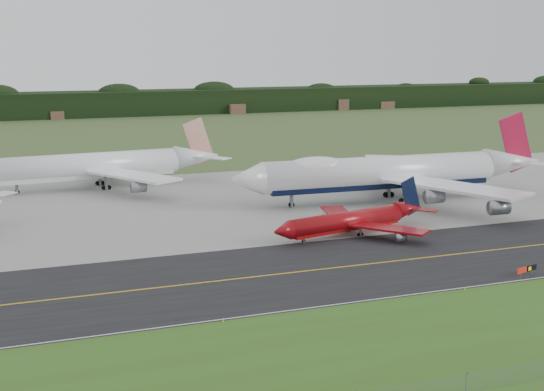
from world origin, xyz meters
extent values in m
plane|color=#3C5226|center=(0.00, 0.00, 0.00)|extent=(600.00, 600.00, 0.00)
cube|color=#37591A|center=(0.00, -35.00, 0.01)|extent=(400.00, 30.00, 0.01)
cube|color=black|center=(0.00, -4.00, 0.01)|extent=(400.00, 32.00, 0.02)
cube|color=gray|center=(0.00, 51.00, 0.01)|extent=(400.00, 78.00, 0.01)
cube|color=gold|center=(0.00, -4.00, 0.03)|extent=(400.00, 0.40, 0.00)
cube|color=silver|center=(0.00, -19.50, 0.03)|extent=(400.00, 0.25, 0.00)
cube|color=black|center=(0.00, 275.00, 6.00)|extent=(700.00, 24.00, 12.00)
cylinder|color=white|center=(19.75, 38.96, 6.68)|extent=(54.50, 9.03, 6.89)
cube|color=black|center=(19.75, 38.96, 4.44)|extent=(51.72, 7.20, 2.41)
cone|color=white|center=(-10.76, 40.17, 6.68)|extent=(7.05, 7.15, 6.89)
cone|color=white|center=(54.01, 37.60, 7.19)|extent=(14.58, 7.45, 6.89)
ellipsoid|color=white|center=(4.56, 39.56, 8.57)|extent=(14.28, 6.41, 4.39)
cube|color=white|center=(28.55, 23.24, 5.47)|extent=(20.91, 32.11, 0.59)
cube|color=white|center=(29.77, 53.93, 5.47)|extent=(22.78, 31.79, 0.59)
cube|color=#BA1538|center=(54.78, 37.57, 11.88)|extent=(9.92, 0.94, 14.28)
cylinder|color=gray|center=(24.35, 24.08, 3.59)|extent=(3.87, 3.04, 2.89)
cylinder|color=gray|center=(25.51, 53.43, 3.59)|extent=(3.87, 3.04, 2.89)
cylinder|color=gray|center=(30.04, 10.49, 3.59)|extent=(3.87, 3.04, 2.89)
cylinder|color=gray|center=(32.26, 66.53, 3.59)|extent=(3.87, 3.04, 2.89)
cylinder|color=black|center=(-0.86, 39.77, 0.62)|extent=(1.26, 0.61, 1.24)
cylinder|color=slate|center=(23.93, 35.00, 2.30)|extent=(1.00, 1.00, 4.61)
cylinder|color=black|center=(23.93, 35.00, 0.62)|extent=(1.26, 0.67, 1.24)
cylinder|color=slate|center=(24.23, 42.57, 2.30)|extent=(1.00, 1.00, 4.61)
cylinder|color=black|center=(24.23, 42.57, 0.62)|extent=(1.26, 0.67, 1.24)
cylinder|color=maroon|center=(-0.79, 13.97, 2.74)|extent=(24.95, 9.03, 3.36)
cube|color=#920A0B|center=(-0.79, 13.97, 1.65)|extent=(23.55, 7.92, 1.18)
cone|color=maroon|center=(-14.39, 10.74, 2.74)|extent=(3.80, 3.99, 3.36)
cone|color=maroon|center=(14.49, 17.61, 3.00)|extent=(7.16, 4.79, 3.36)
cube|color=maroon|center=(4.96, 8.23, 2.15)|extent=(12.11, 13.63, 0.38)
cube|color=maroon|center=(1.75, 21.69, 2.15)|extent=(7.18, 14.46, 0.38)
cube|color=black|center=(14.94, 17.72, 5.53)|extent=(5.23, 1.49, 7.65)
cylinder|color=gray|center=(5.48, 4.95, 1.24)|extent=(2.11, 1.80, 1.41)
cylinder|color=gray|center=(0.74, 24.85, 1.24)|extent=(2.11, 1.80, 1.41)
cylinder|color=black|center=(-9.98, 11.79, 0.30)|extent=(0.65, 0.41, 0.61)
cylinder|color=slate|center=(1.57, 12.63, 0.87)|extent=(0.57, 0.57, 1.73)
cylinder|color=black|center=(1.57, 12.63, 0.30)|extent=(0.66, 0.43, 0.61)
cylinder|color=slate|center=(0.71, 16.23, 0.87)|extent=(0.57, 0.57, 1.73)
cylinder|color=black|center=(0.71, 16.23, 0.30)|extent=(0.66, 0.43, 0.61)
cylinder|color=white|center=(-38.42, 77.64, 5.65)|extent=(44.06, 9.52, 6.07)
cube|color=silver|center=(-38.42, 77.64, 3.68)|extent=(41.76, 7.84, 2.13)
cone|color=white|center=(-10.88, 79.83, 6.11)|extent=(11.98, 6.97, 6.07)
cube|color=white|center=(-29.79, 65.76, 4.59)|extent=(19.22, 25.68, 0.55)
cube|color=white|center=(-31.78, 90.73, 4.59)|extent=(16.14, 26.22, 0.55)
cube|color=#B72A0D|center=(-10.20, 79.89, 10.05)|extent=(8.39, 1.15, 12.07)
cylinder|color=gray|center=(-29.68, 59.77, 2.93)|extent=(3.51, 2.81, 2.55)
cylinder|color=gray|center=(-32.62, 96.67, 2.93)|extent=(3.51, 2.81, 2.55)
cylinder|color=black|center=(-54.98, 76.32, 0.55)|extent=(1.13, 0.58, 1.09)
cylinder|color=slate|center=(-34.67, 74.59, 1.92)|extent=(0.91, 0.91, 3.83)
cylinder|color=black|center=(-34.67, 74.59, 0.55)|extent=(1.13, 0.63, 1.09)
cylinder|color=slate|center=(-35.20, 81.25, 1.92)|extent=(0.91, 0.91, 3.83)
cylinder|color=black|center=(-35.20, 81.25, 0.55)|extent=(1.13, 0.63, 1.09)
cylinder|color=slate|center=(12.30, -18.34, 0.32)|extent=(0.11, 0.11, 0.64)
cylinder|color=slate|center=(14.97, -17.66, 0.32)|extent=(0.11, 0.11, 0.64)
cube|color=maroon|center=(12.57, -18.27, 1.06)|extent=(2.00, 0.66, 0.83)
cube|color=black|center=(14.26, -17.84, 1.06)|extent=(0.93, 0.39, 0.83)
cube|color=black|center=(15.33, -17.57, 1.06)|extent=(1.11, 0.43, 0.83)
cylinder|color=yellow|center=(-34.66, -20.50, 0.25)|extent=(0.16, 0.16, 0.50)
cylinder|color=yellow|center=(1.03, -20.50, 0.25)|extent=(0.16, 0.16, 0.50)
camera|label=1|loc=(-60.63, -106.40, 33.83)|focal=50.00mm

